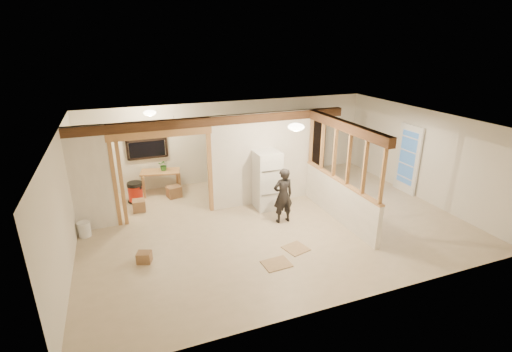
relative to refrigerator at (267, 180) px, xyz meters
name	(u,v)px	position (x,y,z in m)	size (l,w,h in m)	color
floor	(273,222)	(-0.19, -0.83, -0.78)	(9.00, 6.50, 0.01)	beige
ceiling	(274,123)	(-0.19, -0.83, 1.72)	(9.00, 6.50, 0.01)	white
wall_back	(232,141)	(-0.19, 2.42, 0.47)	(9.00, 0.01, 2.50)	silver
wall_front	(354,240)	(-0.19, -4.08, 0.47)	(9.00, 0.01, 2.50)	silver
wall_left	(64,202)	(-4.69, -0.83, 0.47)	(0.01, 6.50, 2.50)	silver
wall_right	(422,155)	(4.31, -0.83, 0.47)	(0.01, 6.50, 2.50)	silver
partition_left_stub	(91,179)	(-4.24, 0.37, 0.47)	(0.90, 0.12, 2.50)	white
partition_center	(262,159)	(0.01, 0.37, 0.47)	(2.80, 0.12, 2.50)	white
doorway_frame	(164,176)	(-2.59, 0.37, 0.32)	(2.46, 0.14, 2.20)	#B8844D
header_beam_back	(218,121)	(-1.19, 0.37, 1.60)	(7.00, 0.18, 0.22)	#4F301B
header_beam_right	(344,126)	(1.41, -1.23, 1.60)	(0.18, 3.30, 0.22)	#4F301B
pony_wall	(338,200)	(1.41, -1.23, -0.28)	(0.12, 3.20, 1.00)	white
stud_partition	(342,155)	(1.41, -1.23, 0.88)	(0.14, 3.20, 1.32)	#B8844D
window_back	(146,140)	(-2.79, 2.34, 0.77)	(1.12, 0.10, 1.10)	black
french_door	(408,159)	(4.23, -0.43, 0.22)	(0.12, 0.86, 2.00)	white
ceiling_dome_main	(296,127)	(0.11, -1.33, 1.70)	(0.36, 0.36, 0.16)	#FFEABF
ceiling_dome_util	(150,113)	(-2.69, 1.47, 1.70)	(0.32, 0.32, 0.14)	#FFEABF
hanging_bulb	(175,128)	(-2.19, 0.77, 1.40)	(0.07, 0.07, 0.07)	#FFD88C
refrigerator	(267,180)	(0.00, 0.00, 0.00)	(0.64, 0.62, 1.56)	white
woman	(283,196)	(0.04, -0.91, -0.08)	(0.51, 0.33, 1.40)	black
work_table	(161,182)	(-2.52, 2.00, -0.43)	(1.10, 0.55, 0.69)	#B8844D
potted_plant	(164,165)	(-2.40, 2.00, 0.08)	(0.30, 0.26, 0.33)	#1F5323
shop_vac	(135,192)	(-3.28, 1.62, -0.49)	(0.45, 0.45, 0.58)	#B21E0F
bookshelf	(310,143)	(2.44, 2.19, 0.22)	(1.00, 0.33, 1.99)	black
bucket	(84,229)	(-4.52, 0.04, -0.60)	(0.28, 0.28, 0.35)	silver
box_util_a	(174,192)	(-2.23, 1.58, -0.62)	(0.38, 0.32, 0.32)	#946B47
box_util_b	(139,205)	(-3.24, 0.99, -0.63)	(0.32, 0.32, 0.30)	#946B47
box_front	(144,257)	(-3.33, -1.54, -0.67)	(0.28, 0.23, 0.23)	#946B47
floor_panel_near	(296,248)	(-0.22, -2.19, -0.77)	(0.47, 0.47, 0.02)	tan
floor_panel_far	(277,264)	(-0.85, -2.57, -0.77)	(0.55, 0.44, 0.02)	tan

